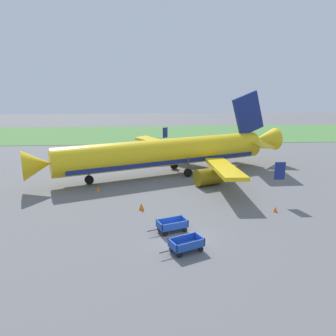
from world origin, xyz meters
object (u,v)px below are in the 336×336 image
Objects in this scene: baggage_cart_nearest at (186,244)px; traffic_cone_mid_apron at (275,209)px; airplane at (171,153)px; baggage_cart_second_in_row at (172,225)px; traffic_cone_near_plane at (141,206)px; traffic_cone_by_carts at (98,189)px.

traffic_cone_mid_apron is at bearing 36.84° from baggage_cart_nearest.
airplane reaches higher than baggage_cart_second_in_row.
baggage_cart_second_in_row is at bearing -160.37° from traffic_cone_mid_apron.
traffic_cone_mid_apron is (9.29, -14.76, -2.78)m from airplane.
baggage_cart_second_in_row reaches higher than traffic_cone_near_plane.
traffic_cone_near_plane is at bearing -50.43° from traffic_cone_by_carts.
baggage_cart_nearest is at bearing -60.02° from traffic_cone_by_carts.
traffic_cone_mid_apron is 0.95× the size of traffic_cone_by_carts.
traffic_cone_mid_apron is at bearing -57.82° from airplane.
airplane is at bearing 85.79° from baggage_cart_second_in_row.
traffic_cone_near_plane is (-2.71, 5.22, -0.24)m from baggage_cart_second_in_row.
traffic_cone_near_plane is 1.26× the size of traffic_cone_by_carts.
traffic_cone_near_plane reaches higher than traffic_cone_by_carts.
traffic_cone_near_plane reaches higher than traffic_cone_mid_apron.
baggage_cart_second_in_row is at bearing -55.54° from traffic_cone_by_carts.
baggage_cart_nearest is 6.10× the size of traffic_cone_by_carts.
traffic_cone_near_plane is at bearing 117.43° from baggage_cart_second_in_row.
baggage_cart_second_in_row is 5.89m from traffic_cone_near_plane.
airplane is 49.53× the size of traffic_cone_near_plane.
traffic_cone_by_carts is (-8.67, 15.03, -0.31)m from baggage_cart_nearest.
airplane is 11.97m from traffic_cone_by_carts.
traffic_cone_by_carts is at bearing 157.54° from traffic_cone_mid_apron.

